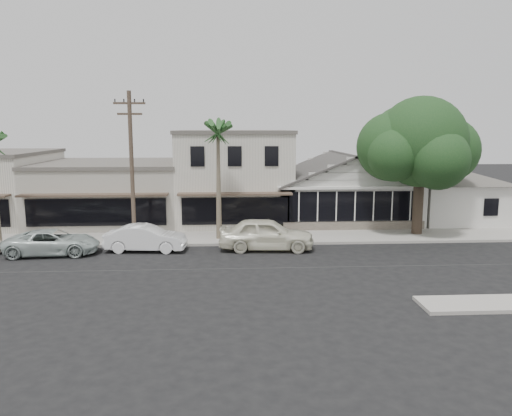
{
  "coord_description": "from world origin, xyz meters",
  "views": [
    {
      "loc": [
        -3.51,
        -23.98,
        6.91
      ],
      "look_at": [
        -1.76,
        6.0,
        2.08
      ],
      "focal_mm": 35.0,
      "sensor_mm": 36.0,
      "label": 1
    }
  ],
  "objects": [
    {
      "name": "sidewalk_north",
      "position": [
        -8.0,
        6.75,
        0.07
      ],
      "size": [
        90.0,
        3.5,
        0.15
      ],
      "primitive_type": "cube",
      "color": "#9E9991",
      "rests_on": "ground"
    },
    {
      "name": "row_building_near",
      "position": [
        -3.0,
        13.5,
        3.25
      ],
      "size": [
        8.0,
        10.0,
        6.5
      ],
      "primitive_type": "cube",
      "color": "silver",
      "rests_on": "ground"
    },
    {
      "name": "car_0",
      "position": [
        -1.28,
        3.84,
        0.92
      ],
      "size": [
        5.53,
        2.54,
        1.84
      ],
      "primitive_type": "imported",
      "rotation": [
        0.0,
        0.0,
        1.5
      ],
      "color": "silver",
      "rests_on": "ground"
    },
    {
      "name": "ground",
      "position": [
        0.0,
        0.0,
        0.0
      ],
      "size": [
        140.0,
        140.0,
        0.0
      ],
      "primitive_type": "plane",
      "color": "black",
      "rests_on": "ground"
    },
    {
      "name": "side_cottage",
      "position": [
        13.2,
        11.5,
        1.5
      ],
      "size": [
        6.0,
        6.0,
        3.0
      ],
      "primitive_type": "cube",
      "color": "silver",
      "rests_on": "ground"
    },
    {
      "name": "car_2",
      "position": [
        -13.14,
        3.43,
        0.69
      ],
      "size": [
        5.11,
        2.6,
        1.38
      ],
      "primitive_type": "imported",
      "rotation": [
        0.0,
        0.0,
        1.63
      ],
      "color": "#B0BEBA",
      "rests_on": "ground"
    },
    {
      "name": "utility_pole",
      "position": [
        -9.0,
        5.2,
        4.79
      ],
      "size": [
        1.8,
        0.24,
        9.0
      ],
      "color": "brown",
      "rests_on": "ground"
    },
    {
      "name": "shade_tree",
      "position": [
        8.69,
        7.33,
        5.87
      ],
      "size": [
        8.03,
        7.26,
        8.91
      ],
      "rotation": [
        0.0,
        0.0,
        -0.22
      ],
      "color": "#47382B",
      "rests_on": "ground"
    },
    {
      "name": "row_building_midnear",
      "position": [
        -12.0,
        13.5,
        2.1
      ],
      "size": [
        10.0,
        10.0,
        4.2
      ],
      "primitive_type": "cube",
      "color": "#B9B4A6",
      "rests_on": "ground"
    },
    {
      "name": "car_1",
      "position": [
        -8.14,
        3.95,
        0.75
      ],
      "size": [
        4.65,
        1.95,
        1.49
      ],
      "primitive_type": "imported",
      "rotation": [
        0.0,
        0.0,
        1.49
      ],
      "color": "white",
      "rests_on": "ground"
    },
    {
      "name": "palm_east",
      "position": [
        -4.03,
        6.32,
        6.67
      ],
      "size": [
        2.46,
        2.46,
        7.77
      ],
      "color": "#726651",
      "rests_on": "ground"
    },
    {
      "name": "corner_shop",
      "position": [
        5.0,
        12.47,
        2.62
      ],
      "size": [
        10.4,
        8.6,
        5.1
      ],
      "color": "silver",
      "rests_on": "ground"
    }
  ]
}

